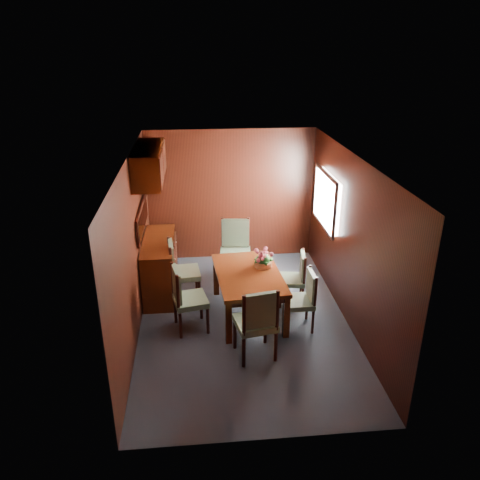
{
  "coord_description": "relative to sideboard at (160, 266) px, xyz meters",
  "views": [
    {
      "loc": [
        -0.62,
        -5.83,
        3.79
      ],
      "look_at": [
        0.0,
        0.55,
        1.05
      ],
      "focal_mm": 35.0,
      "sensor_mm": 36.0,
      "label": 1
    }
  ],
  "objects": [
    {
      "name": "chair_left_near",
      "position": [
        0.42,
        -1.14,
        0.09
      ],
      "size": [
        0.53,
        0.54,
        0.98
      ],
      "rotation": [
        0.0,
        0.0,
        -1.37
      ],
      "color": "black",
      "rests_on": "ground"
    },
    {
      "name": "room_shell",
      "position": [
        1.15,
        -0.67,
        1.18
      ],
      "size": [
        3.06,
        4.52,
        2.41
      ],
      "color": "black",
      "rests_on": "ground"
    },
    {
      "name": "sideboard",
      "position": [
        0.0,
        0.0,
        0.0
      ],
      "size": [
        0.48,
        1.4,
        0.9
      ],
      "primitive_type": "cube",
      "color": "#381407",
      "rests_on": "ground"
    },
    {
      "name": "chair_left_far",
      "position": [
        0.32,
        -0.32,
        0.11
      ],
      "size": [
        0.5,
        0.52,
        1.01
      ],
      "rotation": [
        0.0,
        0.0,
        -1.47
      ],
      "color": "black",
      "rests_on": "ground"
    },
    {
      "name": "dining_table",
      "position": [
        1.34,
        -0.83,
        0.14
      ],
      "size": [
        1.02,
        1.53,
        0.69
      ],
      "rotation": [
        0.0,
        0.0,
        0.08
      ],
      "color": "#381407",
      "rests_on": "ground"
    },
    {
      "name": "flower_centerpiece",
      "position": [
        1.58,
        -0.63,
        0.38
      ],
      "size": [
        0.29,
        0.29,
        0.29
      ],
      "color": "#A35332",
      "rests_on": "dining_table"
    },
    {
      "name": "chair_foot",
      "position": [
        1.25,
        0.34,
        0.14
      ],
      "size": [
        0.55,
        0.53,
        1.06
      ],
      "rotation": [
        0.0,
        0.0,
        3.05
      ],
      "color": "black",
      "rests_on": "ground"
    },
    {
      "name": "chair_right_far",
      "position": [
        2.1,
        -0.57,
        0.03
      ],
      "size": [
        0.45,
        0.46,
        0.86
      ],
      "rotation": [
        0.0,
        0.0,
        1.42
      ],
      "color": "black",
      "rests_on": "ground"
    },
    {
      "name": "ground",
      "position": [
        1.25,
        -1.0,
        -0.45
      ],
      "size": [
        4.5,
        4.5,
        0.0
      ],
      "primitive_type": "plane",
      "color": "#303642",
      "rests_on": "ground"
    },
    {
      "name": "chair_head",
      "position": [
        1.33,
        -1.9,
        0.12
      ],
      "size": [
        0.57,
        0.55,
        1.03
      ],
      "rotation": [
        0.0,
        0.0,
        0.19
      ],
      "color": "black",
      "rests_on": "ground"
    },
    {
      "name": "chair_right_near",
      "position": [
        2.07,
        -1.24,
        0.04
      ],
      "size": [
        0.4,
        0.42,
        0.88
      ],
      "rotation": [
        0.0,
        0.0,
        1.57
      ],
      "color": "black",
      "rests_on": "ground"
    }
  ]
}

